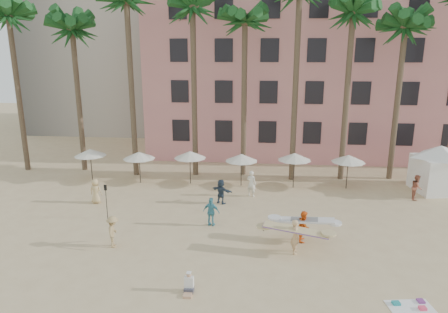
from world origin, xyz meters
The scene contains 11 objects.
ground centered at (0.00, 0.00, 0.00)m, with size 120.00×120.00×0.00m, color #D1B789.
pink_hotel centered at (7.00, 26.00, 8.00)m, with size 35.00×14.00×16.00m, color pink.
palm_row centered at (0.51, 15.00, 12.97)m, with size 44.40×5.40×16.30m.
umbrella_row centered at (-3.00, 12.50, 2.33)m, with size 22.50×2.70×2.73m.
cabana centered at (13.49, 12.59, 2.07)m, with size 5.08×5.08×3.50m.
beach_towel centered at (6.77, -2.10, 0.03)m, with size 1.93×1.26×0.14m.
carrier_yellow centered at (2.37, 2.02, 1.03)m, with size 3.35×1.25×1.83m.
carrier_white centered at (2.94, 3.46, 0.93)m, with size 3.29×1.14×1.72m.
beachgoers centered at (-1.75, 7.08, 0.88)m, with size 22.96×10.07×1.90m.
paddle centered at (-8.89, 5.25, 1.41)m, with size 0.18×0.04×2.23m.
seated_man centered at (-2.42, -1.99, 0.32)m, with size 0.41×0.71×0.92m.
Camera 1 is at (0.58, -16.93, 10.03)m, focal length 32.00 mm.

